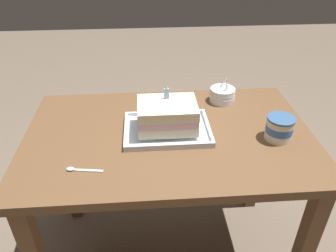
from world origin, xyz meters
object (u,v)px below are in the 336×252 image
Objects in this scene: ice_cream_tub at (279,128)px; serving_spoon_near_tray at (77,169)px; foil_tray at (167,130)px; birthday_cake at (167,115)px; bowl_stack at (222,95)px.

ice_cream_tub is 0.77m from serving_spoon_near_tray.
birthday_cake is (0.00, 0.00, 0.07)m from foil_tray.
foil_tray is at bearing -90.00° from birthday_cake.
birthday_cake is at bearing 169.06° from ice_cream_tub.
birthday_cake is 0.40m from serving_spoon_near_tray.
bowl_stack reaches higher than serving_spoon_near_tray.
bowl_stack is 0.91× the size of serving_spoon_near_tray.
foil_tray is 0.39m from serving_spoon_near_tray.
bowl_stack reaches higher than ice_cream_tub.
foil_tray is 3.23× the size of ice_cream_tub.
serving_spoon_near_tray is at bearing -146.71° from foil_tray.
ice_cream_tub is (0.43, -0.08, 0.04)m from foil_tray.
bowl_stack is 0.35m from ice_cream_tub.
foil_tray is 0.44m from ice_cream_tub.
bowl_stack is at bearing 40.54° from foil_tray.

